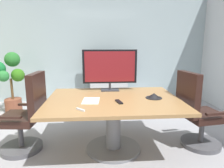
% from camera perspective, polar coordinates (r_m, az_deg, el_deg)
% --- Properties ---
extents(ground_plane, '(6.72, 6.72, 0.00)m').
position_cam_1_polar(ground_plane, '(2.75, -1.63, -20.76)').
color(ground_plane, '#99999E').
extents(wall_back_glass_partition, '(5.45, 0.10, 2.83)m').
position_cam_1_polar(wall_back_glass_partition, '(5.18, -3.29, 10.94)').
color(wall_back_glass_partition, '#9EB2B7').
rests_on(wall_back_glass_partition, ground).
extents(conference_table, '(1.76, 1.33, 0.74)m').
position_cam_1_polar(conference_table, '(2.76, 0.40, -7.80)').
color(conference_table, olive).
rests_on(conference_table, ground).
extents(office_chair_left, '(0.61, 0.59, 1.09)m').
position_cam_1_polar(office_chair_left, '(3.01, -23.16, -9.10)').
color(office_chair_left, '#4C4C51').
rests_on(office_chair_left, ground).
extents(office_chair_right, '(0.62, 0.60, 1.09)m').
position_cam_1_polar(office_chair_right, '(3.12, 22.97, -8.39)').
color(office_chair_right, '#4C4C51').
rests_on(office_chair_right, ground).
extents(tv_monitor, '(0.84, 0.18, 0.64)m').
position_cam_1_polar(tv_monitor, '(3.12, -0.62, 4.65)').
color(tv_monitor, '#333338').
rests_on(tv_monitor, conference_table).
extents(wall_display_unit, '(1.20, 0.36, 1.31)m').
position_cam_1_polar(wall_display_unit, '(4.94, -0.96, -0.45)').
color(wall_display_unit, '#B7BABC').
rests_on(wall_display_unit, ground).
extents(potted_plant, '(0.66, 0.60, 1.29)m').
position_cam_1_polar(potted_plant, '(4.73, -27.10, 1.37)').
color(potted_plant, brown).
rests_on(potted_plant, ground).
extents(conference_phone, '(0.22, 0.22, 0.07)m').
position_cam_1_polar(conference_phone, '(2.78, 11.78, -3.32)').
color(conference_phone, black).
rests_on(conference_phone, conference_table).
extents(remote_control, '(0.09, 0.18, 0.02)m').
position_cam_1_polar(remote_control, '(2.54, 1.98, -5.06)').
color(remote_control, black).
rests_on(remote_control, conference_table).
extents(whiteboard_marker, '(0.11, 0.11, 0.02)m').
position_cam_1_polar(whiteboard_marker, '(2.27, -8.93, -7.22)').
color(whiteboard_marker, silver).
rests_on(whiteboard_marker, conference_table).
extents(paper_notepad, '(0.23, 0.32, 0.01)m').
position_cam_1_polar(paper_notepad, '(2.61, -6.00, -4.72)').
color(paper_notepad, white).
rests_on(paper_notepad, conference_table).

